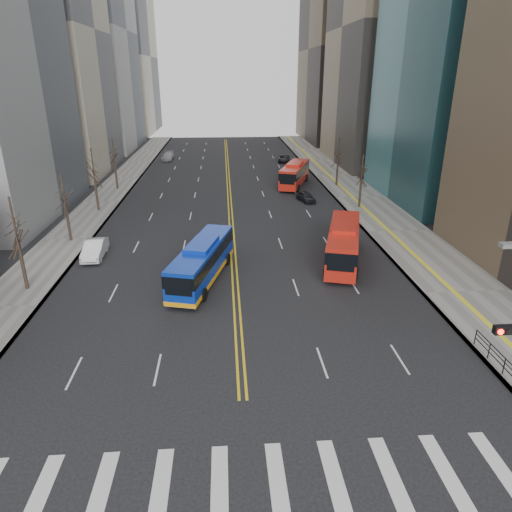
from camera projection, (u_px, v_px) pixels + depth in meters
The scene contains 15 objects.
ground at pixel (249, 482), 18.59m from camera, with size 220.00×220.00×0.00m, color black.
sidewalk_right at pixel (359, 197), 61.40m from camera, with size 7.00×130.00×0.15m, color slate.
sidewalk_left at pixel (102, 202), 59.16m from camera, with size 5.00×130.00×0.15m, color slate.
crosswalk at pixel (249, 482), 18.59m from camera, with size 26.70×4.00×0.01m.
centerline at pixel (228, 183), 69.53m from camera, with size 0.55×100.00×0.01m.
office_towers at pixel (225, 18), 73.18m from camera, with size 83.00×134.00×58.00m.
pedestrian_railing at pixel (505, 364), 24.78m from camera, with size 0.06×6.06×1.02m.
street_trees at pixel (163, 182), 48.31m from camera, with size 35.20×47.20×7.60m.
blue_bus at pixel (202, 261), 36.22m from camera, with size 5.11×11.25×3.23m.
red_bus_near at pixel (344, 241), 39.77m from camera, with size 5.48×11.12×3.45m.
red_bus_far at pixel (295, 173), 67.35m from camera, with size 5.99×11.01×3.43m.
car_white at pixel (95, 249), 41.18m from camera, with size 1.64×4.71×1.55m, color white.
car_dark_mid at pixel (306, 197), 59.36m from camera, with size 1.51×3.76×1.28m, color black.
car_silver at pixel (168, 156), 88.08m from camera, with size 2.07×5.08×1.47m, color #959499.
car_dark_far at pixel (284, 159), 86.20m from camera, with size 2.13×4.62×1.28m, color black.
Camera 1 is at (-0.68, -13.83, 15.47)m, focal length 32.00 mm.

